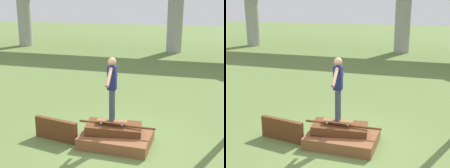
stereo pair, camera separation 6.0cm
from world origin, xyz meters
TOP-DOWN VIEW (x-y plane):
  - ground_plane at (0.00, 0.00)m, footprint 80.00×80.00m
  - scrap_pile at (-0.02, 0.02)m, footprint 2.07×1.33m
  - scrap_plank_loose at (-1.65, -0.23)m, footprint 1.31×0.36m
  - skateboard at (-0.12, -0.00)m, footprint 0.81×0.27m
  - skater at (-0.12, -0.00)m, footprint 0.24×1.25m

SIDE VIEW (x-z plane):
  - ground_plane at x=0.00m, z-range 0.00..0.00m
  - scrap_pile at x=-0.02m, z-range -0.07..0.51m
  - scrap_plank_loose at x=-1.65m, z-range 0.00..0.60m
  - skateboard at x=-0.12m, z-range 0.61..0.70m
  - skater at x=-0.12m, z-range 0.81..2.48m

